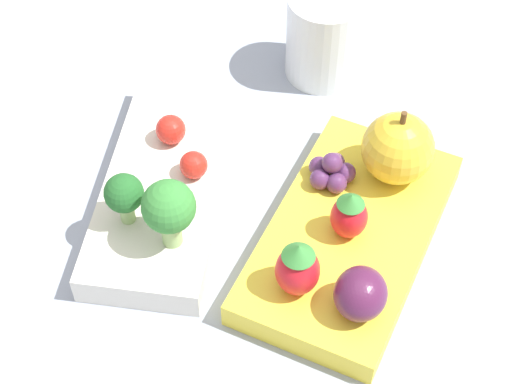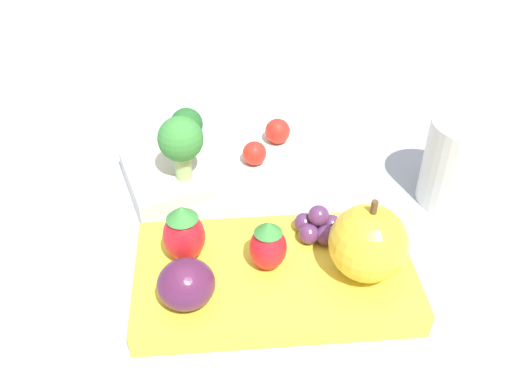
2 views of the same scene
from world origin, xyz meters
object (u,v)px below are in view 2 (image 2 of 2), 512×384
bento_box_fruit (274,276)px  cherry_tomato_0 (257,153)px  plum (186,284)px  bento_box_savoury (242,162)px  broccoli_floret_0 (187,126)px  broccoli_floret_1 (181,141)px  drinking_cup (462,163)px  strawberry_1 (184,233)px  apple (368,243)px  cherry_tomato_1 (278,131)px  strawberry_0 (268,245)px  grape_cluster (318,225)px

bento_box_fruit → cherry_tomato_0: cherry_tomato_0 is taller
plum → bento_box_savoury: bearing=67.4°
broccoli_floret_0 → broccoli_floret_1: broccoli_floret_1 is taller
bento_box_savoury → drinking_cup: (0.19, -0.08, 0.03)m
bento_box_fruit → strawberry_1: (-0.07, 0.03, 0.04)m
bento_box_savoury → apple: bearing=-70.9°
drinking_cup → cherry_tomato_1: bearing=148.4°
strawberry_1 → broccoli_floret_1: bearing=84.2°
bento_box_fruit → cherry_tomato_1: cherry_tomato_1 is taller
strawberry_0 → apple: bearing=-17.2°
grape_cluster → drinking_cup: size_ratio=0.46×
bento_box_fruit → plum: bearing=-162.2°
drinking_cup → cherry_tomato_0: bearing=161.0°
apple → strawberry_1: bearing=161.0°
plum → cherry_tomato_0: bearing=61.4°
bento_box_fruit → broccoli_floret_0: 0.18m
bento_box_savoury → strawberry_0: bearing=-93.5°
broccoli_floret_0 → strawberry_0: size_ratio=1.06×
cherry_tomato_1 → plum: size_ratio=0.61×
broccoli_floret_0 → apple: 0.22m
bento_box_savoury → broccoli_floret_1: size_ratio=3.81×
broccoli_floret_1 → apple: (0.12, -0.15, -0.01)m
bento_box_savoury → strawberry_0: strawberry_0 is taller
bento_box_savoury → strawberry_1: strawberry_1 is taller
cherry_tomato_0 → bento_box_savoury: bearing=116.6°
grape_cluster → strawberry_0: bearing=-151.9°
broccoli_floret_0 → strawberry_0: (0.04, -0.16, -0.01)m
bento_box_fruit → plum: 0.08m
cherry_tomato_0 → strawberry_1: (-0.08, -0.11, 0.01)m
bento_box_fruit → plum: (-0.07, -0.02, 0.03)m
broccoli_floret_1 → bento_box_fruit: bearing=-66.4°
apple → drinking_cup: apple is taller
bento_box_fruit → apple: bearing=-17.1°
bento_box_fruit → cherry_tomato_1: (0.04, 0.16, 0.03)m
plum → drinking_cup: drinking_cup is taller
broccoli_floret_0 → grape_cluster: broccoli_floret_0 is taller
bento_box_savoury → grape_cluster: (0.04, -0.13, 0.02)m
apple → cherry_tomato_0: bearing=108.0°
broccoli_floret_1 → apple: bearing=-50.5°
plum → grape_cluster: bearing=23.7°
broccoli_floret_1 → drinking_cup: broccoli_floret_1 is taller
bento_box_fruit → grape_cluster: grape_cluster is taller
cherry_tomato_0 → strawberry_0: (-0.02, -0.13, 0.01)m
bento_box_savoury → cherry_tomato_1: 0.05m
bento_box_savoury → bento_box_fruit: (-0.00, -0.16, -0.00)m
broccoli_floret_1 → drinking_cup: 0.25m
bento_box_savoury → broccoli_floret_0: 0.07m
broccoli_floret_1 → drinking_cup: size_ratio=0.74×
cherry_tomato_1 → strawberry_1: bearing=-127.8°
cherry_tomato_1 → apple: apple is taller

